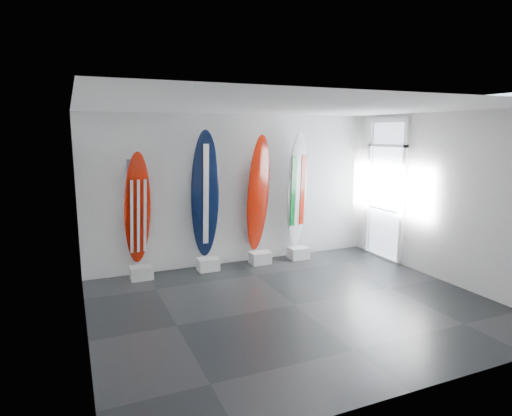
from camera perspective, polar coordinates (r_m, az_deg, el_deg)
name	(u,v)px	position (r m, az deg, el deg)	size (l,w,h in m)	color
floor	(295,305)	(6.90, 5.12, -12.61)	(6.00, 6.00, 0.00)	black
ceiling	(298,107)	(6.39, 5.55, 13.10)	(6.00, 6.00, 0.00)	white
wall_back	(237,190)	(8.73, -2.57, 2.40)	(6.00, 6.00, 0.00)	silver
wall_front	(420,252)	(4.50, 20.82, -5.42)	(6.00, 6.00, 0.00)	silver
wall_left	(80,227)	(5.71, -22.18, -2.36)	(5.00, 5.00, 0.00)	silver
wall_right	(446,198)	(8.33, 23.75, 1.21)	(5.00, 5.00, 0.00)	silver
display_block_usa	(141,273)	(8.24, -14.88, -8.24)	(0.40, 0.30, 0.24)	white
surfboard_usa	(138,209)	(8.06, -15.35, -0.15)	(0.48, 0.08, 2.11)	#8A1104
display_block_navy	(208,264)	(8.50, -6.33, -7.39)	(0.40, 0.30, 0.24)	white
surfboard_navy	(205,195)	(8.30, -6.71, 1.74)	(0.56, 0.08, 2.47)	black
display_block_swiss	(260,258)	(8.87, 0.55, -6.59)	(0.40, 0.30, 0.24)	white
surfboard_swiss	(258,194)	(8.68, 0.30, 1.86)	(0.54, 0.08, 2.38)	#8A1104
display_block_italy	(298,253)	(9.25, 5.61, -5.94)	(0.40, 0.30, 0.24)	white
surfboard_italy	(297,191)	(9.07, 5.45, 2.31)	(0.55, 0.08, 2.42)	silver
wall_outlet	(113,259)	(8.41, -18.35, -6.40)	(0.09, 0.02, 0.13)	silver
glass_door	(386,191)	(9.43, 16.72, 2.10)	(0.12, 1.16, 2.85)	white
balcony	(431,229)	(10.48, 22.05, -2.60)	(2.80, 2.20, 1.20)	slate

